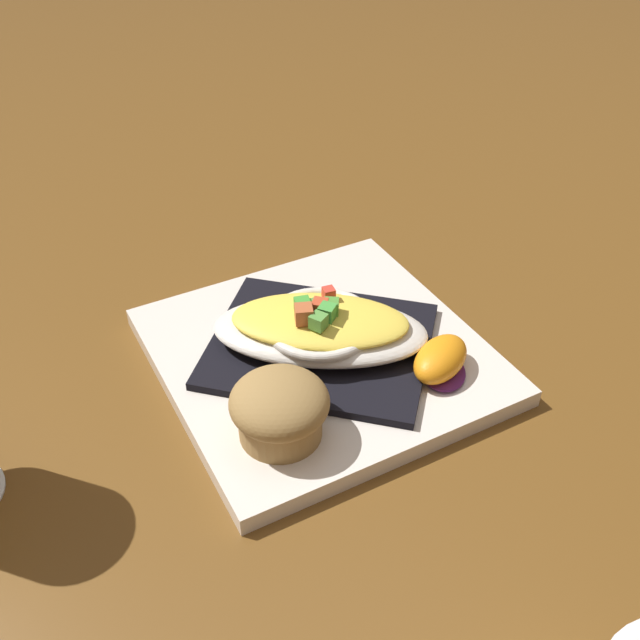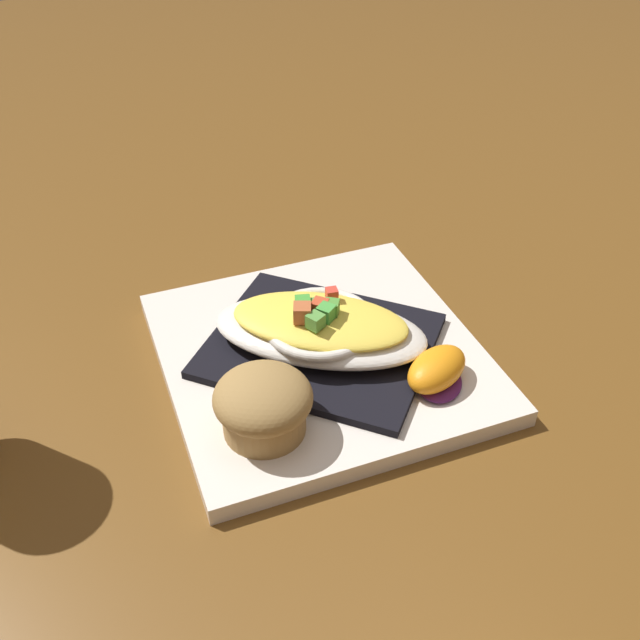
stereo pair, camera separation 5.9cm
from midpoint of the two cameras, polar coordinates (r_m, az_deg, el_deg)
name	(u,v)px [view 1 (the left image)]	position (r m, az deg, el deg)	size (l,w,h in m)	color
ground_plane	(320,362)	(0.61, -2.73, -3.46)	(2.60, 2.60, 0.00)	brown
square_plate	(320,355)	(0.61, -2.75, -2.90)	(0.26, 0.26, 0.02)	silver
folded_napkin	(320,345)	(0.60, -2.78, -2.09)	(0.18, 0.15, 0.01)	black
gratin_dish	(320,327)	(0.59, -2.84, -0.64)	(0.19, 0.19, 0.04)	silver
muffin	(280,408)	(0.52, -6.44, -7.05)	(0.07, 0.07, 0.05)	#9D7641
orange_garnish	(441,361)	(0.58, 6.62, -3.32)	(0.06, 0.07, 0.03)	#531D56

